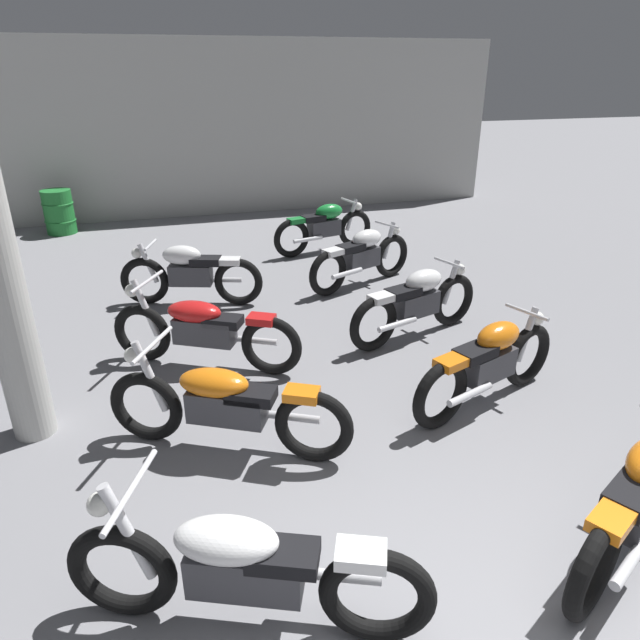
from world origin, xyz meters
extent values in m
cube|color=#B2B2AD|center=(0.00, 11.44, 1.80)|extent=(12.53, 0.24, 3.60)
torus|color=black|center=(-2.02, 1.24, 0.34)|extent=(0.66, 0.37, 0.67)
torus|color=black|center=(-0.64, 0.65, 0.34)|extent=(0.66, 0.37, 0.67)
cylinder|color=silver|center=(-1.95, 1.21, 0.65)|extent=(0.28, 0.17, 0.66)
cube|color=#38383D|center=(-1.33, 0.94, 0.44)|extent=(0.70, 0.48, 0.28)
ellipsoid|color=white|center=(-1.42, 0.98, 0.66)|extent=(0.68, 0.53, 0.22)
cube|color=black|center=(-1.13, 0.86, 0.57)|extent=(0.46, 0.38, 0.10)
cube|color=white|center=(-0.74, 0.69, 0.64)|extent=(0.34, 0.29, 0.08)
cylinder|color=silver|center=(-1.89, 1.19, 0.96)|extent=(0.30, 0.64, 0.04)
sphere|color=white|center=(-2.08, 1.26, 0.84)|extent=(0.14, 0.14, 0.14)
cylinder|color=silver|center=(-0.82, 0.87, 0.32)|extent=(0.53, 0.28, 0.07)
torus|color=black|center=(-1.85, 3.05, 0.34)|extent=(0.64, 0.41, 0.67)
torus|color=black|center=(-0.53, 2.34, 0.34)|extent=(0.64, 0.41, 0.67)
cylinder|color=silver|center=(-1.78, 3.01, 0.65)|extent=(0.27, 0.19, 0.66)
cube|color=#38383D|center=(-1.19, 2.69, 0.44)|extent=(0.69, 0.52, 0.28)
ellipsoid|color=orange|center=(-1.28, 2.74, 0.66)|extent=(0.68, 0.57, 0.22)
cube|color=black|center=(-1.00, 2.59, 0.57)|extent=(0.47, 0.40, 0.10)
cube|color=orange|center=(-0.62, 2.38, 0.64)|extent=(0.34, 0.31, 0.08)
cylinder|color=silver|center=(-1.73, 2.98, 0.96)|extent=(0.35, 0.62, 0.04)
sphere|color=white|center=(-1.90, 3.07, 0.84)|extent=(0.14, 0.14, 0.14)
cylinder|color=silver|center=(-0.69, 2.57, 0.32)|extent=(0.52, 0.32, 0.07)
torus|color=black|center=(-1.86, 4.62, 0.34)|extent=(0.64, 0.42, 0.67)
torus|color=black|center=(-0.55, 3.89, 0.34)|extent=(0.64, 0.42, 0.67)
cylinder|color=silver|center=(-1.79, 4.58, 0.65)|extent=(0.27, 0.19, 0.66)
cube|color=#38383D|center=(-1.21, 4.25, 0.44)|extent=(0.69, 0.53, 0.28)
ellipsoid|color=red|center=(-1.29, 4.30, 0.66)|extent=(0.68, 0.57, 0.22)
cube|color=black|center=(-1.01, 4.15, 0.57)|extent=(0.47, 0.40, 0.10)
cube|color=red|center=(-0.64, 3.94, 0.64)|extent=(0.34, 0.31, 0.08)
cylinder|color=silver|center=(-1.74, 4.55, 0.96)|extent=(0.36, 0.61, 0.04)
sphere|color=white|center=(-1.91, 4.65, 0.84)|extent=(0.14, 0.14, 0.14)
cylinder|color=silver|center=(-0.71, 4.13, 0.32)|extent=(0.51, 0.33, 0.07)
torus|color=black|center=(-1.81, 6.35, 0.34)|extent=(0.67, 0.31, 0.67)
torus|color=black|center=(-0.57, 5.94, 0.34)|extent=(0.67, 0.31, 0.67)
cylinder|color=silver|center=(-1.73, 6.32, 0.59)|extent=(0.25, 0.14, 0.56)
cube|color=#38383D|center=(-1.19, 6.15, 0.44)|extent=(0.62, 0.41, 0.28)
ellipsoid|color=white|center=(-1.28, 6.18, 0.72)|extent=(0.58, 0.43, 0.26)
cube|color=black|center=(-0.98, 6.08, 0.64)|extent=(0.45, 0.35, 0.10)
cube|color=white|center=(-0.66, 5.97, 0.64)|extent=(0.33, 0.28, 0.08)
cylinder|color=silver|center=(-1.67, 6.30, 0.85)|extent=(0.18, 0.47, 0.04)
sphere|color=white|center=(-1.86, 6.37, 0.73)|extent=(0.14, 0.14, 0.14)
cylinder|color=silver|center=(-0.77, 6.15, 0.32)|extent=(0.54, 0.24, 0.07)
torus|color=black|center=(0.66, 0.46, 0.34)|extent=(0.64, 0.41, 0.67)
cube|color=#38383D|center=(1.24, 0.76, 0.44)|extent=(0.62, 0.48, 0.28)
cube|color=black|center=(1.04, 0.66, 0.64)|extent=(0.47, 0.40, 0.10)
cube|color=orange|center=(0.75, 0.51, 0.64)|extent=(0.34, 0.31, 0.08)
cylinder|color=silver|center=(0.94, 0.46, 0.32)|extent=(0.52, 0.32, 0.07)
torus|color=black|center=(1.93, 2.93, 0.34)|extent=(0.67, 0.33, 0.67)
torus|color=black|center=(0.71, 2.48, 0.34)|extent=(0.67, 0.33, 0.67)
cylinder|color=silver|center=(1.85, 2.90, 0.59)|extent=(0.25, 0.15, 0.56)
cube|color=#38383D|center=(1.32, 2.71, 0.44)|extent=(0.62, 0.42, 0.28)
ellipsoid|color=orange|center=(1.41, 2.74, 0.72)|extent=(0.58, 0.44, 0.26)
cube|color=black|center=(1.11, 2.63, 0.64)|extent=(0.46, 0.36, 0.10)
cube|color=orange|center=(0.80, 2.52, 0.64)|extent=(0.33, 0.28, 0.08)
cylinder|color=silver|center=(1.80, 2.88, 0.85)|extent=(0.20, 0.46, 0.04)
sphere|color=white|center=(1.99, 2.95, 0.73)|extent=(0.14, 0.14, 0.14)
cylinder|color=silver|center=(0.99, 2.45, 0.32)|extent=(0.54, 0.25, 0.07)
torus|color=black|center=(1.94, 4.50, 0.34)|extent=(0.67, 0.31, 0.67)
torus|color=black|center=(0.70, 4.11, 0.34)|extent=(0.67, 0.31, 0.67)
cylinder|color=silver|center=(1.86, 4.48, 0.59)|extent=(0.25, 0.14, 0.56)
cube|color=#38383D|center=(1.32, 4.30, 0.44)|extent=(0.62, 0.40, 0.28)
ellipsoid|color=white|center=(1.41, 4.33, 0.72)|extent=(0.58, 0.42, 0.26)
cube|color=black|center=(1.11, 4.24, 0.64)|extent=(0.45, 0.35, 0.10)
cube|color=white|center=(0.79, 4.14, 0.64)|extent=(0.33, 0.28, 0.08)
cylinder|color=silver|center=(1.80, 4.46, 0.85)|extent=(0.18, 0.47, 0.04)
sphere|color=white|center=(1.99, 4.52, 0.73)|extent=(0.14, 0.14, 0.14)
cylinder|color=silver|center=(0.97, 4.06, 0.32)|extent=(0.55, 0.23, 0.07)
torus|color=black|center=(1.91, 6.43, 0.34)|extent=(0.66, 0.36, 0.67)
torus|color=black|center=(0.72, 5.93, 0.34)|extent=(0.66, 0.36, 0.67)
cylinder|color=silver|center=(1.84, 6.40, 0.59)|extent=(0.25, 0.16, 0.56)
cube|color=#38383D|center=(1.31, 6.18, 0.44)|extent=(0.62, 0.44, 0.28)
ellipsoid|color=white|center=(1.41, 6.22, 0.72)|extent=(0.59, 0.46, 0.26)
cube|color=black|center=(1.11, 6.09, 0.64)|extent=(0.46, 0.38, 0.10)
cube|color=white|center=(0.81, 5.97, 0.64)|extent=(0.34, 0.29, 0.08)
cylinder|color=silver|center=(1.78, 6.38, 0.85)|extent=(0.22, 0.46, 0.04)
sphere|color=white|center=(1.97, 6.46, 0.73)|extent=(0.14, 0.14, 0.14)
cylinder|color=silver|center=(1.00, 5.90, 0.32)|extent=(0.53, 0.28, 0.07)
torus|color=black|center=(1.92, 8.13, 0.34)|extent=(0.68, 0.26, 0.67)
torus|color=black|center=(0.65, 7.83, 0.34)|extent=(0.68, 0.26, 0.67)
cylinder|color=silver|center=(1.84, 8.11, 0.59)|extent=(0.25, 0.12, 0.56)
cube|color=#38383D|center=(1.28, 7.98, 0.44)|extent=(0.61, 0.37, 0.28)
ellipsoid|color=#197F33|center=(1.38, 8.00, 0.72)|extent=(0.57, 0.39, 0.26)
cube|color=black|center=(1.07, 7.93, 0.64)|extent=(0.45, 0.33, 0.10)
cube|color=#197F33|center=(0.75, 7.85, 0.64)|extent=(0.32, 0.26, 0.08)
cylinder|color=silver|center=(1.78, 8.10, 0.85)|extent=(0.15, 0.48, 0.04)
sphere|color=white|center=(1.97, 8.15, 0.73)|extent=(0.14, 0.14, 0.14)
cylinder|color=silver|center=(0.93, 7.76, 0.32)|extent=(0.55, 0.20, 0.07)
cylinder|color=#1E722D|center=(-3.34, 10.65, 0.42)|extent=(0.56, 0.56, 0.85)
torus|color=#1E722D|center=(-3.34, 10.65, 0.59)|extent=(0.59, 0.59, 0.03)
torus|color=#1E722D|center=(-3.34, 10.65, 0.26)|extent=(0.59, 0.59, 0.03)
camera|label=1|loc=(-1.61, -1.47, 3.07)|focal=32.19mm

